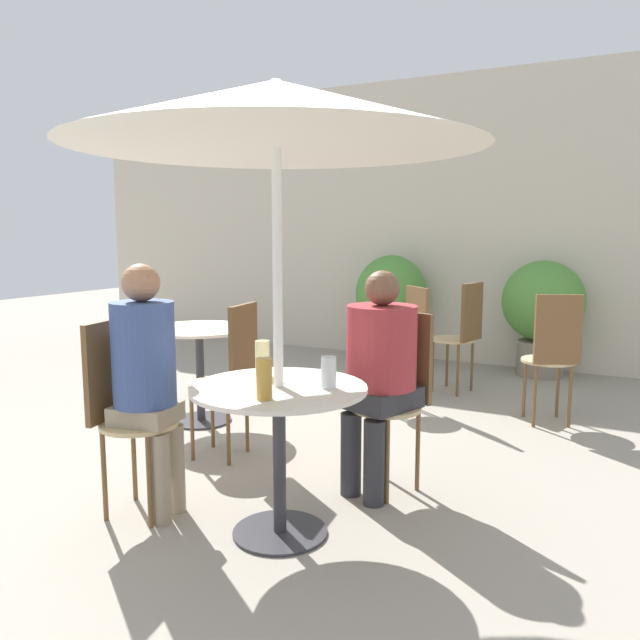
{
  "coord_description": "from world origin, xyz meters",
  "views": [
    {
      "loc": [
        1.68,
        -2.35,
        1.39
      ],
      "look_at": [
        0.25,
        0.37,
        0.95
      ],
      "focal_mm": 35.0,
      "sensor_mm": 36.0,
      "label": 1
    }
  ],
  "objects_px": {
    "beer_glass_1": "(262,358)",
    "beer_glass_2": "(264,379)",
    "bistro_chair_2": "(408,336)",
    "seated_person_0": "(379,364)",
    "potted_plant_0": "(391,300)",
    "cafe_table_far": "(200,351)",
    "bistro_chair_4": "(232,367)",
    "seated_person_1": "(146,367)",
    "bistro_chair_0": "(397,384)",
    "bistro_chair_1": "(122,400)",
    "bistro_chair_3": "(463,328)",
    "umbrella": "(276,115)",
    "potted_plant_1": "(543,308)",
    "beer_glass_0": "(329,372)",
    "cafe_table_near": "(279,422)",
    "bistro_chair_5": "(553,348)"
  },
  "relations": [
    {
      "from": "bistro_chair_1",
      "to": "bistro_chair_4",
      "type": "height_order",
      "value": "same"
    },
    {
      "from": "bistro_chair_1",
      "to": "potted_plant_0",
      "type": "bearing_deg",
      "value": -8.2
    },
    {
      "from": "bistro_chair_0",
      "to": "seated_person_1",
      "type": "relative_size",
      "value": 0.77
    },
    {
      "from": "bistro_chair_0",
      "to": "beer_glass_1",
      "type": "height_order",
      "value": "bistro_chair_0"
    },
    {
      "from": "seated_person_0",
      "to": "beer_glass_0",
      "type": "xyz_separation_m",
      "value": [
        -0.01,
        -0.56,
        0.06
      ]
    },
    {
      "from": "cafe_table_far",
      "to": "seated_person_0",
      "type": "height_order",
      "value": "seated_person_0"
    },
    {
      "from": "bistro_chair_2",
      "to": "seated_person_0",
      "type": "xyz_separation_m",
      "value": [
        0.43,
        -1.64,
        0.14
      ]
    },
    {
      "from": "bistro_chair_2",
      "to": "umbrella",
      "type": "xyz_separation_m",
      "value": [
        0.2,
        -2.27,
        1.3
      ]
    },
    {
      "from": "bistro_chair_0",
      "to": "umbrella",
      "type": "height_order",
      "value": "umbrella"
    },
    {
      "from": "cafe_table_near",
      "to": "bistro_chair_3",
      "type": "distance_m",
      "value": 2.91
    },
    {
      "from": "beer_glass_1",
      "to": "beer_glass_2",
      "type": "height_order",
      "value": "beer_glass_2"
    },
    {
      "from": "beer_glass_0",
      "to": "beer_glass_1",
      "type": "relative_size",
      "value": 0.83
    },
    {
      "from": "umbrella",
      "to": "beer_glass_1",
      "type": "bearing_deg",
      "value": 141.31
    },
    {
      "from": "seated_person_0",
      "to": "potted_plant_0",
      "type": "distance_m",
      "value": 3.46
    },
    {
      "from": "bistro_chair_3",
      "to": "beer_glass_2",
      "type": "xyz_separation_m",
      "value": [
        -0.01,
        -3.13,
        0.22
      ]
    },
    {
      "from": "seated_person_1",
      "to": "cafe_table_far",
      "type": "bearing_deg",
      "value": 18.83
    },
    {
      "from": "cafe_table_far",
      "to": "bistro_chair_0",
      "type": "xyz_separation_m",
      "value": [
        1.69,
        -0.43,
        0.05
      ]
    },
    {
      "from": "bistro_chair_5",
      "to": "beer_glass_2",
      "type": "xyz_separation_m",
      "value": [
        -0.82,
        -2.5,
        0.22
      ]
    },
    {
      "from": "bistro_chair_3",
      "to": "potted_plant_0",
      "type": "relative_size",
      "value": 0.84
    },
    {
      "from": "bistro_chair_1",
      "to": "cafe_table_far",
      "type": "bearing_deg",
      "value": 13.48
    },
    {
      "from": "bistro_chair_2",
      "to": "beer_glass_0",
      "type": "distance_m",
      "value": 2.25
    },
    {
      "from": "bistro_chair_4",
      "to": "beer_glass_1",
      "type": "xyz_separation_m",
      "value": [
        0.59,
        -0.57,
        0.22
      ]
    },
    {
      "from": "cafe_table_far",
      "to": "bistro_chair_0",
      "type": "relative_size",
      "value": 0.79
    },
    {
      "from": "bistro_chair_4",
      "to": "seated_person_0",
      "type": "xyz_separation_m",
      "value": [
        0.99,
        -0.07,
        0.14
      ]
    },
    {
      "from": "bistro_chair_1",
      "to": "bistro_chair_5",
      "type": "bearing_deg",
      "value": -45.18
    },
    {
      "from": "seated_person_0",
      "to": "beer_glass_2",
      "type": "bearing_deg",
      "value": -81.19
    },
    {
      "from": "cafe_table_far",
      "to": "potted_plant_0",
      "type": "xyz_separation_m",
      "value": [
        0.45,
        2.67,
        0.14
      ]
    },
    {
      "from": "bistro_chair_1",
      "to": "seated_person_1",
      "type": "xyz_separation_m",
      "value": [
        0.14,
        0.03,
        0.17
      ]
    },
    {
      "from": "beer_glass_1",
      "to": "potted_plant_1",
      "type": "relative_size",
      "value": 0.15
    },
    {
      "from": "cafe_table_far",
      "to": "potted_plant_1",
      "type": "height_order",
      "value": "potted_plant_1"
    },
    {
      "from": "umbrella",
      "to": "cafe_table_near",
      "type": "bearing_deg",
      "value": 63.43
    },
    {
      "from": "bistro_chair_0",
      "to": "bistro_chair_1",
      "type": "xyz_separation_m",
      "value": [
        -1.09,
        -0.93,
        0.0
      ]
    },
    {
      "from": "umbrella",
      "to": "seated_person_0",
      "type": "bearing_deg",
      "value": 70.43
    },
    {
      "from": "bistro_chair_1",
      "to": "bistro_chair_4",
      "type": "relative_size",
      "value": 1.0
    },
    {
      "from": "cafe_table_near",
      "to": "beer_glass_0",
      "type": "xyz_separation_m",
      "value": [
        0.21,
        0.08,
        0.24
      ]
    },
    {
      "from": "cafe_table_far",
      "to": "seated_person_1",
      "type": "relative_size",
      "value": 0.61
    },
    {
      "from": "cafe_table_near",
      "to": "bistro_chair_0",
      "type": "distance_m",
      "value": 0.82
    },
    {
      "from": "cafe_table_near",
      "to": "bistro_chair_5",
      "type": "xyz_separation_m",
      "value": [
        0.88,
        2.29,
        0.04
      ]
    },
    {
      "from": "beer_glass_0",
      "to": "bistro_chair_1",
      "type": "bearing_deg",
      "value": -167.59
    },
    {
      "from": "cafe_table_far",
      "to": "potted_plant_1",
      "type": "distance_m",
      "value": 3.37
    },
    {
      "from": "cafe_table_far",
      "to": "bistro_chair_4",
      "type": "height_order",
      "value": "bistro_chair_4"
    },
    {
      "from": "potted_plant_1",
      "to": "beer_glass_2",
      "type": "bearing_deg",
      "value": -96.98
    },
    {
      "from": "umbrella",
      "to": "potted_plant_1",
      "type": "bearing_deg",
      "value": 81.72
    },
    {
      "from": "bistro_chair_0",
      "to": "bistro_chair_2",
      "type": "distance_m",
      "value": 1.57
    },
    {
      "from": "bistro_chair_5",
      "to": "seated_person_1",
      "type": "bearing_deg",
      "value": 31.54
    },
    {
      "from": "cafe_table_near",
      "to": "bistro_chair_4",
      "type": "height_order",
      "value": "bistro_chair_4"
    },
    {
      "from": "cafe_table_far",
      "to": "beer_glass_0",
      "type": "bearing_deg",
      "value": -34.89
    },
    {
      "from": "cafe_table_near",
      "to": "potted_plant_0",
      "type": "height_order",
      "value": "potted_plant_0"
    },
    {
      "from": "bistro_chair_4",
      "to": "potted_plant_0",
      "type": "bearing_deg",
      "value": 176.09
    },
    {
      "from": "beer_glass_2",
      "to": "bistro_chair_2",
      "type": "bearing_deg",
      "value": 96.09
    }
  ]
}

